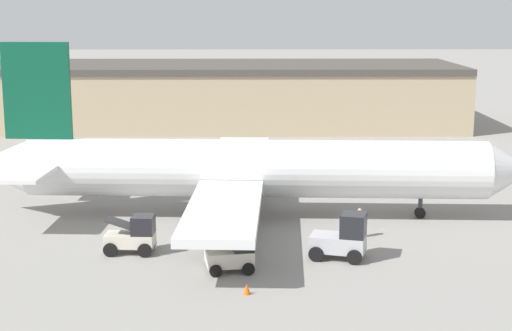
{
  "coord_description": "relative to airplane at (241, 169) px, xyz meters",
  "views": [
    {
      "loc": [
        -0.53,
        -50.15,
        13.72
      ],
      "look_at": [
        0.0,
        0.0,
        3.44
      ],
      "focal_mm": 55.0,
      "sensor_mm": 36.0,
      "label": 1
    }
  ],
  "objects": [
    {
      "name": "airplane",
      "position": [
        0.0,
        0.0,
        0.0
      ],
      "size": [
        37.26,
        29.46,
        11.41
      ],
      "rotation": [
        0.0,
        0.0,
        -0.05
      ],
      "color": "silver",
      "rests_on": "ground_plane"
    },
    {
      "name": "pushback_tug",
      "position": [
        -0.34,
        -10.71,
        -2.15
      ],
      "size": [
        2.72,
        2.52,
        2.29
      ],
      "rotation": [
        0.0,
        0.0,
        0.17
      ],
      "color": "beige",
      "rests_on": "ground_plane"
    },
    {
      "name": "belt_loader_truck",
      "position": [
        -6.02,
        -7.78,
        -2.16
      ],
      "size": [
        2.83,
        1.87,
        2.17
      ],
      "rotation": [
        0.0,
        0.0,
        -0.06
      ],
      "color": "beige",
      "rests_on": "ground_plane"
    },
    {
      "name": "ground_crew_worker",
      "position": [
        7.11,
        -4.97,
        -2.21
      ],
      "size": [
        0.4,
        0.4,
        1.82
      ],
      "rotation": [
        0.0,
        0.0,
        3.42
      ],
      "color": "#1E2338",
      "rests_on": "ground_plane"
    },
    {
      "name": "ground_plane",
      "position": [
        0.96,
        -0.05,
        -3.18
      ],
      "size": [
        400.0,
        400.0,
        0.0
      ],
      "primitive_type": "plane",
      "color": "gray"
    },
    {
      "name": "baggage_tug",
      "position": [
        5.64,
        -8.92,
        -2.0
      ],
      "size": [
        3.33,
        2.66,
        2.6
      ],
      "rotation": [
        0.0,
        0.0,
        -0.27
      ],
      "color": "#B2B2B7",
      "rests_on": "ground_plane"
    },
    {
      "name": "safety_cone_near",
      "position": [
        0.36,
        -14.33,
        -2.9
      ],
      "size": [
        0.36,
        0.36,
        0.55
      ],
      "color": "#EF590F",
      "rests_on": "ground_plane"
    },
    {
      "name": "terminal_building",
      "position": [
        -5.69,
        40.28,
        0.39
      ],
      "size": [
        60.24,
        17.37,
        7.13
      ],
      "color": "tan",
      "rests_on": "ground_plane"
    }
  ]
}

